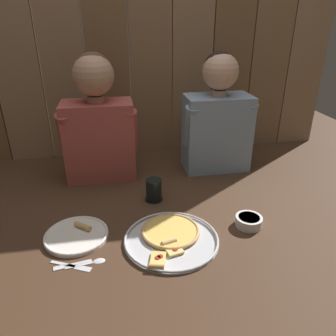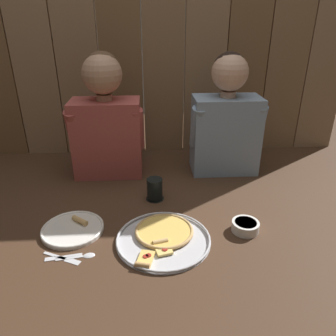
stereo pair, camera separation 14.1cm
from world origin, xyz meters
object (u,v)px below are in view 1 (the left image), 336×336
(pizza_tray, at_px, (171,237))
(dipping_bowl, at_px, (249,221))
(diner_left, at_px, (98,121))
(diner_right, at_px, (218,117))
(dinner_plate, at_px, (77,235))
(drinking_glass, at_px, (154,190))

(pizza_tray, height_order, dipping_bowl, dipping_bowl)
(diner_left, relative_size, diner_right, 1.01)
(pizza_tray, bearing_deg, diner_right, 58.98)
(dinner_plate, xyz_separation_m, diner_left, (0.10, 0.53, 0.30))
(diner_right, bearing_deg, pizza_tray, -121.02)
(drinking_glass, relative_size, dipping_bowl, 0.95)
(pizza_tray, xyz_separation_m, dipping_bowl, (0.33, 0.03, 0.01))
(dinner_plate, relative_size, drinking_glass, 2.40)
(dinner_plate, bearing_deg, diner_right, 36.18)
(pizza_tray, xyz_separation_m, drinking_glass, (-0.03, 0.31, 0.04))
(pizza_tray, relative_size, drinking_glass, 3.52)
(pizza_tray, distance_m, dinner_plate, 0.37)
(pizza_tray, bearing_deg, dipping_bowl, 5.32)
(pizza_tray, distance_m, dipping_bowl, 0.33)
(pizza_tray, height_order, drinking_glass, drinking_glass)
(diner_right, bearing_deg, dipping_bowl, -93.27)
(drinking_glass, height_order, diner_right, diner_right)
(diner_right, bearing_deg, diner_left, 179.95)
(dinner_plate, height_order, diner_right, diner_right)
(dipping_bowl, height_order, diner_right, diner_right)
(drinking_glass, xyz_separation_m, dipping_bowl, (0.36, -0.27, -0.03))
(drinking_glass, bearing_deg, diner_left, 128.55)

